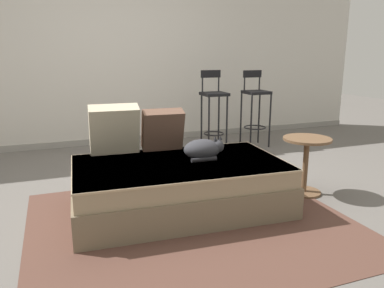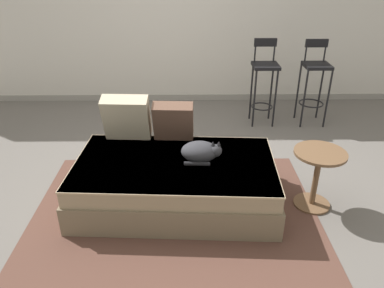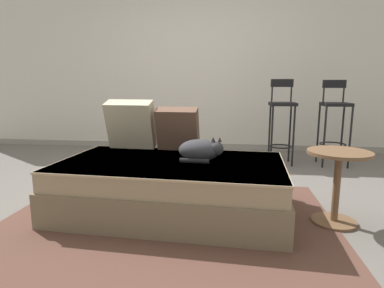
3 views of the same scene
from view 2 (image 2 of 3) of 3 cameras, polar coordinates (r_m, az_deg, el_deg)
name	(u,v)px [view 2 (image 2 of 3)]	position (r m, az deg, el deg)	size (l,w,h in m)	color
ground_plane	(177,177)	(3.79, -2.34, -5.11)	(16.00, 16.00, 0.00)	#66605B
wall_back_panel	(179,10)	(5.49, -2.07, 19.70)	(8.00, 0.10, 2.60)	silver
wall_baseboard_trim	(180,97)	(5.75, -1.87, 7.13)	(8.00, 0.02, 0.09)	gray
area_rug	(175,222)	(3.22, -2.62, -11.77)	(2.45, 2.13, 0.01)	brown
couch	(175,182)	(3.34, -2.56, -5.74)	(1.81, 1.12, 0.41)	#766750
throw_pillow_corner	(127,118)	(3.57, -9.92, 3.99)	(0.44, 0.29, 0.45)	beige
throw_pillow_middle	(173,121)	(3.51, -2.87, 3.49)	(0.38, 0.26, 0.39)	brown
cat	(201,152)	(3.21, 1.40, -1.15)	(0.36, 0.26, 0.20)	#333338
bar_stool_near_window	(264,77)	(4.87, 10.97, 10.05)	(0.32, 0.32, 1.08)	black
bar_stool_by_doorway	(315,77)	(5.04, 18.19, 9.64)	(0.32, 0.32, 1.06)	black
side_table	(317,171)	(3.39, 18.54, -3.94)	(0.44, 0.44, 0.54)	brown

